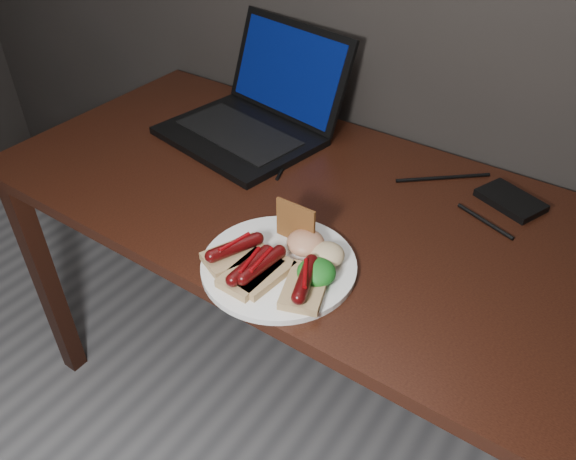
{
  "coord_description": "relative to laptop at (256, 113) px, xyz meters",
  "views": [
    {
      "loc": [
        0.57,
        0.52,
        1.45
      ],
      "look_at": [
        0.11,
        1.18,
        0.82
      ],
      "focal_mm": 35.0,
      "sensor_mm": 36.0,
      "label": 1
    }
  ],
  "objects": [
    {
      "name": "desk_cables",
      "position": [
        0.27,
        -0.02,
        -0.05
      ],
      "size": [
        0.85,
        0.3,
        0.01
      ],
      "color": "black",
      "rests_on": "desk"
    },
    {
      "name": "coleslaw_mound",
      "position": [
        0.43,
        -0.34,
        -0.02
      ],
      "size": [
        0.06,
        0.06,
        0.04
      ],
      "primitive_type": "ellipsoid",
      "color": "beige",
      "rests_on": "plate"
    },
    {
      "name": "salad_greens",
      "position": [
        0.44,
        -0.4,
        -0.02
      ],
      "size": [
        0.07,
        0.07,
        0.04
      ],
      "primitive_type": "ellipsoid",
      "color": "#125511",
      "rests_on": "plate"
    },
    {
      "name": "plate",
      "position": [
        0.36,
        -0.4,
        -0.04
      ],
      "size": [
        0.36,
        0.36,
        0.01
      ],
      "primitive_type": "cylinder",
      "rotation": [
        0.0,
        0.0,
        0.31
      ],
      "color": "white",
      "rests_on": "desk"
    },
    {
      "name": "crispbread",
      "position": [
        0.34,
        -0.33,
        0.0
      ],
      "size": [
        0.08,
        0.01,
        0.08
      ],
      "primitive_type": "cube",
      "color": "brown",
      "rests_on": "plate"
    },
    {
      "name": "bread_sausage_left",
      "position": [
        0.28,
        -0.44,
        -0.02
      ],
      "size": [
        0.11,
        0.13,
        0.04
      ],
      "color": "tan",
      "rests_on": "plate"
    },
    {
      "name": "salsa_mound",
      "position": [
        0.38,
        -0.34,
        -0.02
      ],
      "size": [
        0.07,
        0.07,
        0.04
      ],
      "primitive_type": "ellipsoid",
      "color": "#A21F10",
      "rests_on": "plate"
    },
    {
      "name": "bread_sausage_right",
      "position": [
        0.44,
        -0.43,
        -0.02
      ],
      "size": [
        0.1,
        0.13,
        0.04
      ],
      "color": "tan",
      "rests_on": "plate"
    },
    {
      "name": "bread_sausage_center",
      "position": [
        0.35,
        -0.45,
        -0.02
      ],
      "size": [
        0.08,
        0.12,
        0.04
      ],
      "color": "tan",
      "rests_on": "plate"
    },
    {
      "name": "laptop",
      "position": [
        0.0,
        0.0,
        0.0
      ],
      "size": [
        0.43,
        0.43,
        0.25
      ],
      "color": "black",
      "rests_on": "desk"
    },
    {
      "name": "desk",
      "position": [
        0.25,
        -0.17,
        -0.14
      ],
      "size": [
        1.4,
        0.7,
        0.75
      ],
      "color": "#36180D",
      "rests_on": "ground"
    },
    {
      "name": "hard_drive",
      "position": [
        0.65,
        0.05,
        -0.04
      ],
      "size": [
        0.15,
        0.13,
        0.02
      ],
      "primitive_type": "cube",
      "rotation": [
        0.0,
        0.0,
        -0.38
      ],
      "color": "black",
      "rests_on": "desk"
    },
    {
      "name": "bread_sausage_extra",
      "position": [
        0.34,
        -0.46,
        -0.02
      ],
      "size": [
        0.07,
        0.12,
        0.04
      ],
      "color": "tan",
      "rests_on": "plate"
    }
  ]
}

